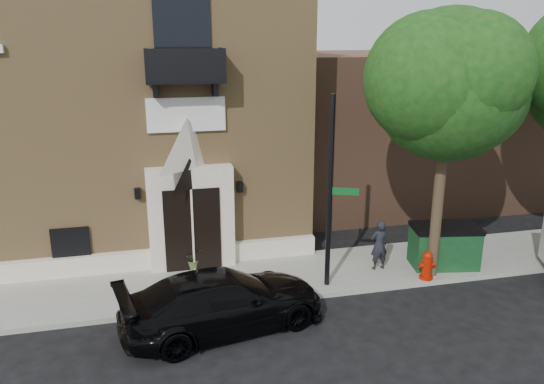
% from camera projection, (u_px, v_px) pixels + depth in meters
% --- Properties ---
extents(ground, '(120.00, 120.00, 0.00)m').
position_uv_depth(ground, '(240.00, 308.00, 14.45)').
color(ground, black).
rests_on(ground, ground).
extents(sidewalk, '(42.00, 3.00, 0.15)m').
position_uv_depth(sidewalk, '(264.00, 278.00, 16.05)').
color(sidewalk, gray).
rests_on(sidewalk, ground).
extents(church, '(12.20, 11.01, 9.30)m').
position_uv_depth(church, '(122.00, 104.00, 19.87)').
color(church, '#A57F4E').
rests_on(church, ground).
extents(neighbour_building, '(18.00, 8.00, 6.40)m').
position_uv_depth(neighbour_building, '(460.00, 123.00, 24.58)').
color(neighbour_building, brown).
rests_on(neighbour_building, ground).
extents(street_tree_left, '(4.97, 4.38, 7.77)m').
position_uv_depth(street_tree_left, '(452.00, 84.00, 14.43)').
color(street_tree_left, '#38281C').
rests_on(street_tree_left, sidewalk).
extents(black_sedan, '(5.51, 3.12, 1.51)m').
position_uv_depth(black_sedan, '(224.00, 301.00, 13.27)').
color(black_sedan, black).
rests_on(black_sedan, ground).
extents(street_sign, '(0.83, 1.07, 5.52)m').
position_uv_depth(street_sign, '(330.00, 193.00, 14.72)').
color(street_sign, black).
rests_on(street_sign, sidewalk).
extents(fire_hydrant, '(0.50, 0.40, 0.87)m').
position_uv_depth(fire_hydrant, '(427.00, 265.00, 15.73)').
color(fire_hydrant, '#A41302').
rests_on(fire_hydrant, sidewalk).
extents(dumpster, '(2.21, 1.51, 1.33)m').
position_uv_depth(dumpster, '(444.00, 245.00, 16.57)').
color(dumpster, '#0E361A').
rests_on(dumpster, sidewalk).
extents(planter, '(0.74, 0.70, 0.66)m').
position_uv_depth(planter, '(193.00, 258.00, 16.47)').
color(planter, '#4C642D').
rests_on(planter, sidewalk).
extents(pedestrian_near, '(0.60, 0.42, 1.57)m').
position_uv_depth(pedestrian_near, '(379.00, 245.00, 16.30)').
color(pedestrian_near, black).
rests_on(pedestrian_near, sidewalk).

